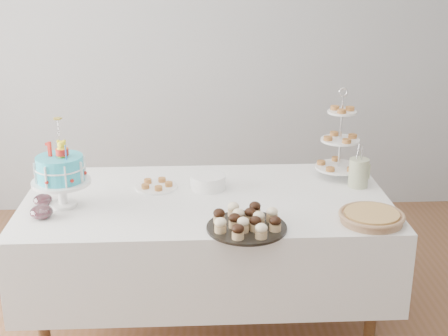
{
  "coord_description": "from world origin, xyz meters",
  "views": [
    {
      "loc": [
        -0.06,
        -2.75,
        2.02
      ],
      "look_at": [
        0.09,
        0.3,
        0.93
      ],
      "focal_mm": 50.0,
      "sensor_mm": 36.0,
      "label": 1
    }
  ],
  "objects_px": {
    "tiered_stand": "(340,140)",
    "jam_bowl_a": "(42,212)",
    "cupcake_tray": "(247,221)",
    "utensil_pitcher": "(359,172)",
    "birthday_cake": "(62,183)",
    "pie": "(372,216)",
    "plate_stack": "(208,182)",
    "pastry_plate": "(157,185)",
    "jam_bowl_b": "(43,200)",
    "table": "(207,236)"
  },
  "relations": [
    {
      "from": "tiered_stand",
      "to": "jam_bowl_a",
      "type": "distance_m",
      "value": 1.66
    },
    {
      "from": "cupcake_tray",
      "to": "utensil_pitcher",
      "type": "bearing_deg",
      "value": 38.16
    },
    {
      "from": "birthday_cake",
      "to": "pie",
      "type": "distance_m",
      "value": 1.55
    },
    {
      "from": "cupcake_tray",
      "to": "utensil_pitcher",
      "type": "distance_m",
      "value": 0.84
    },
    {
      "from": "plate_stack",
      "to": "tiered_stand",
      "type": "bearing_deg",
      "value": 10.98
    },
    {
      "from": "pastry_plate",
      "to": "jam_bowl_b",
      "type": "height_order",
      "value": "jam_bowl_b"
    },
    {
      "from": "pastry_plate",
      "to": "birthday_cake",
      "type": "bearing_deg",
      "value": -153.25
    },
    {
      "from": "pie",
      "to": "cupcake_tray",
      "type": "bearing_deg",
      "value": -175.53
    },
    {
      "from": "utensil_pitcher",
      "to": "tiered_stand",
      "type": "bearing_deg",
      "value": 135.57
    },
    {
      "from": "table",
      "to": "utensil_pitcher",
      "type": "relative_size",
      "value": 7.9
    },
    {
      "from": "utensil_pitcher",
      "to": "birthday_cake",
      "type": "bearing_deg",
      "value": -152.1
    },
    {
      "from": "pastry_plate",
      "to": "jam_bowl_a",
      "type": "relative_size",
      "value": 2.08
    },
    {
      "from": "cupcake_tray",
      "to": "pastry_plate",
      "type": "distance_m",
      "value": 0.71
    },
    {
      "from": "table",
      "to": "plate_stack",
      "type": "height_order",
      "value": "plate_stack"
    },
    {
      "from": "birthday_cake",
      "to": "tiered_stand",
      "type": "relative_size",
      "value": 0.88
    },
    {
      "from": "birthday_cake",
      "to": "jam_bowl_a",
      "type": "distance_m",
      "value": 0.19
    },
    {
      "from": "birthday_cake",
      "to": "utensil_pitcher",
      "type": "bearing_deg",
      "value": 29.37
    },
    {
      "from": "pie",
      "to": "tiered_stand",
      "type": "distance_m",
      "value": 0.66
    },
    {
      "from": "pie",
      "to": "pastry_plate",
      "type": "xyz_separation_m",
      "value": [
        -1.06,
        0.5,
        -0.01
      ]
    },
    {
      "from": "jam_bowl_b",
      "to": "birthday_cake",
      "type": "bearing_deg",
      "value": -11.45
    },
    {
      "from": "jam_bowl_a",
      "to": "plate_stack",
      "type": "bearing_deg",
      "value": 23.69
    },
    {
      "from": "birthday_cake",
      "to": "utensil_pitcher",
      "type": "distance_m",
      "value": 1.59
    },
    {
      "from": "birthday_cake",
      "to": "pie",
      "type": "xyz_separation_m",
      "value": [
        1.52,
        -0.27,
        -0.1
      ]
    },
    {
      "from": "table",
      "to": "jam_bowl_b",
      "type": "xyz_separation_m",
      "value": [
        -0.84,
        -0.06,
        0.25
      ]
    },
    {
      "from": "utensil_pitcher",
      "to": "table",
      "type": "bearing_deg",
      "value": -151.29
    },
    {
      "from": "pie",
      "to": "utensil_pitcher",
      "type": "bearing_deg",
      "value": 83.41
    },
    {
      "from": "table",
      "to": "cupcake_tray",
      "type": "bearing_deg",
      "value": -65.75
    },
    {
      "from": "table",
      "to": "jam_bowl_b",
      "type": "bearing_deg",
      "value": -175.97
    },
    {
      "from": "tiered_stand",
      "to": "pastry_plate",
      "type": "height_order",
      "value": "tiered_stand"
    },
    {
      "from": "table",
      "to": "jam_bowl_a",
      "type": "xyz_separation_m",
      "value": [
        -0.81,
        -0.23,
        0.26
      ]
    },
    {
      "from": "plate_stack",
      "to": "utensil_pitcher",
      "type": "xyz_separation_m",
      "value": [
        0.83,
        -0.01,
        0.05
      ]
    },
    {
      "from": "pie",
      "to": "pastry_plate",
      "type": "bearing_deg",
      "value": 154.46
    },
    {
      "from": "birthday_cake",
      "to": "jam_bowl_b",
      "type": "height_order",
      "value": "birthday_cake"
    },
    {
      "from": "tiered_stand",
      "to": "pastry_plate",
      "type": "xyz_separation_m",
      "value": [
        -1.04,
        -0.13,
        -0.2
      ]
    },
    {
      "from": "cupcake_tray",
      "to": "jam_bowl_b",
      "type": "bearing_deg",
      "value": 161.52
    },
    {
      "from": "jam_bowl_a",
      "to": "cupcake_tray",
      "type": "bearing_deg",
      "value": -9.94
    },
    {
      "from": "pie",
      "to": "jam_bowl_b",
      "type": "xyz_separation_m",
      "value": [
        -1.63,
        0.29,
        -0.0
      ]
    },
    {
      "from": "plate_stack",
      "to": "jam_bowl_a",
      "type": "xyz_separation_m",
      "value": [
        -0.82,
        -0.36,
        -0.01
      ]
    },
    {
      "from": "birthday_cake",
      "to": "tiered_stand",
      "type": "height_order",
      "value": "tiered_stand"
    },
    {
      "from": "table",
      "to": "pie",
      "type": "distance_m",
      "value": 0.9
    },
    {
      "from": "birthday_cake",
      "to": "plate_stack",
      "type": "height_order",
      "value": "birthday_cake"
    },
    {
      "from": "birthday_cake",
      "to": "pie",
      "type": "height_order",
      "value": "birthday_cake"
    },
    {
      "from": "cupcake_tray",
      "to": "pie",
      "type": "relative_size",
      "value": 1.2
    },
    {
      "from": "birthday_cake",
      "to": "plate_stack",
      "type": "distance_m",
      "value": 0.78
    },
    {
      "from": "tiered_stand",
      "to": "jam_bowl_b",
      "type": "distance_m",
      "value": 1.65
    },
    {
      "from": "tiered_stand",
      "to": "jam_bowl_b",
      "type": "xyz_separation_m",
      "value": [
        -1.61,
        -0.34,
        -0.19
      ]
    },
    {
      "from": "cupcake_tray",
      "to": "utensil_pitcher",
      "type": "height_order",
      "value": "utensil_pitcher"
    },
    {
      "from": "plate_stack",
      "to": "utensil_pitcher",
      "type": "bearing_deg",
      "value": -1.02
    },
    {
      "from": "pie",
      "to": "plate_stack",
      "type": "relative_size",
      "value": 1.61
    },
    {
      "from": "table",
      "to": "pie",
      "type": "bearing_deg",
      "value": -24.17
    }
  ]
}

